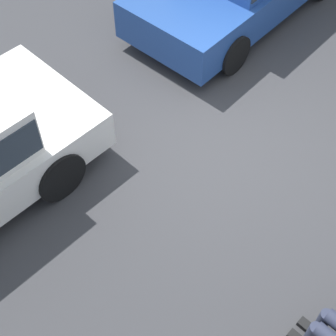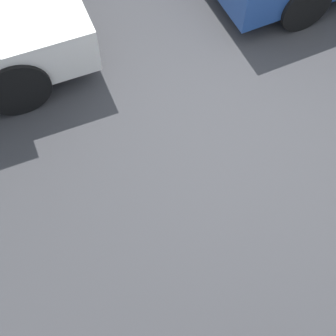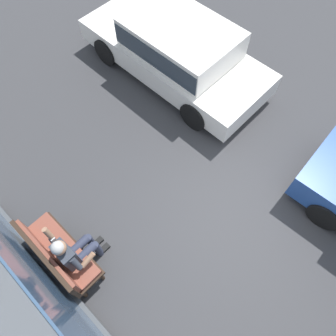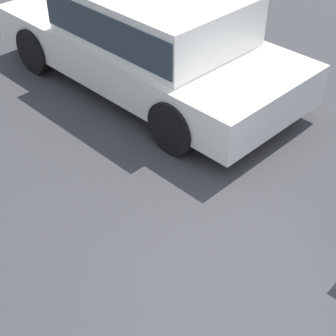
# 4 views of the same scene
# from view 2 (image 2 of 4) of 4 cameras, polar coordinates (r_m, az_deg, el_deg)

# --- Properties ---
(ground_plane) EXTENTS (60.00, 60.00, 0.00)m
(ground_plane) POSITION_cam_2_polar(r_m,az_deg,el_deg) (5.34, 7.70, 5.79)
(ground_plane) COLOR #38383A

